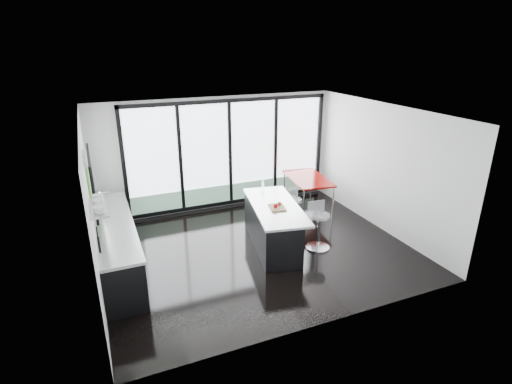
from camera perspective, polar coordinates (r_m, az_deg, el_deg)
name	(u,v)px	position (r m, az deg, el deg)	size (l,w,h in m)	color
floor	(257,250)	(8.29, 0.17, -8.23)	(6.00, 5.00, 0.00)	black
ceiling	(257,113)	(7.35, 0.19, 11.21)	(6.00, 5.00, 0.00)	white
wall_back	(229,158)	(10.04, -3.92, 4.84)	(6.00, 0.09, 2.80)	silver
wall_front	(327,242)	(5.69, 10.16, -7.05)	(6.00, 0.00, 2.80)	silver
wall_left	(91,195)	(7.37, -22.51, -0.38)	(0.26, 5.00, 2.80)	silver
wall_right	(382,168)	(9.25, 17.58, 3.32)	(0.00, 5.00, 2.80)	silver
counter_cabinets	(117,245)	(7.92, -19.27, -7.20)	(0.69, 3.24, 1.36)	black
island	(272,225)	(8.29, 2.24, -4.74)	(1.32, 2.33, 1.16)	black
bar_stool_near	(319,231)	(8.28, 8.94, -5.57)	(0.48, 0.48, 0.76)	silver
bar_stool_far	(293,213)	(9.17, 5.32, -2.97)	(0.43, 0.43, 0.69)	silver
red_table	(307,193)	(10.22, 7.35, -0.11)	(0.86, 1.51, 0.81)	maroon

